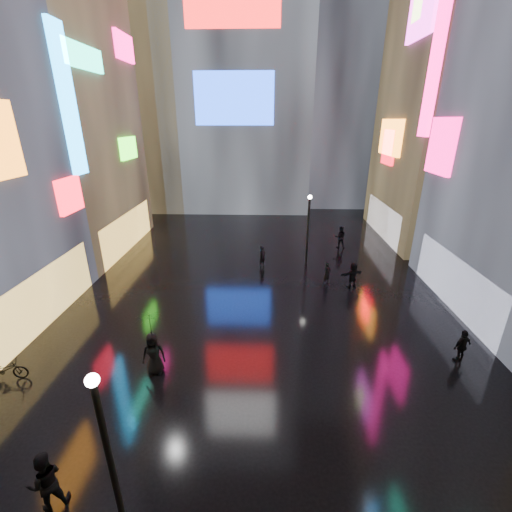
{
  "coord_description": "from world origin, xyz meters",
  "views": [
    {
      "loc": [
        0.41,
        -0.7,
        10.09
      ],
      "look_at": [
        0.0,
        12.0,
        5.0
      ],
      "focal_mm": 24.0,
      "sensor_mm": 36.0,
      "label": 1
    }
  ],
  "objects_px": {
    "lamp_near": "(108,453)",
    "bicycle": "(4,370)",
    "pedestrian_3": "(462,346)",
    "lamp_far": "(308,226)"
  },
  "relations": [
    {
      "from": "lamp_near",
      "to": "bicycle",
      "type": "relative_size",
      "value": 2.87
    },
    {
      "from": "pedestrian_3",
      "to": "bicycle",
      "type": "xyz_separation_m",
      "value": [
        -19.45,
        -1.79,
        -0.32
      ]
    },
    {
      "from": "lamp_near",
      "to": "bicycle",
      "type": "bearing_deg",
      "value": 142.57
    },
    {
      "from": "lamp_near",
      "to": "pedestrian_3",
      "type": "height_order",
      "value": "lamp_near"
    },
    {
      "from": "lamp_near",
      "to": "lamp_far",
      "type": "relative_size",
      "value": 1.0
    },
    {
      "from": "pedestrian_3",
      "to": "bicycle",
      "type": "relative_size",
      "value": 0.88
    },
    {
      "from": "lamp_near",
      "to": "lamp_far",
      "type": "bearing_deg",
      "value": 70.13
    },
    {
      "from": "lamp_far",
      "to": "pedestrian_3",
      "type": "relative_size",
      "value": 3.25
    },
    {
      "from": "bicycle",
      "to": "pedestrian_3",
      "type": "bearing_deg",
      "value": -93.93
    },
    {
      "from": "bicycle",
      "to": "lamp_far",
      "type": "bearing_deg",
      "value": -56.41
    }
  ]
}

